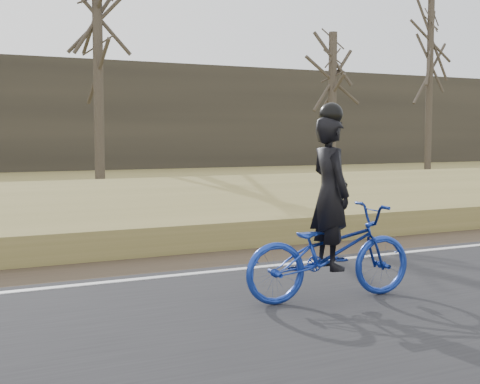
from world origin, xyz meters
name	(u,v)px	position (x,y,z in m)	size (l,w,h in m)	color
ground	(151,286)	(0.00, 0.00, 0.00)	(120.00, 120.00, 0.00)	olive
road	(240,338)	(0.00, -2.50, 0.03)	(120.00, 6.00, 0.06)	black
edge_line	(146,278)	(0.00, 0.20, 0.07)	(120.00, 0.12, 0.01)	silver
shoulder	(123,268)	(0.00, 1.20, 0.02)	(120.00, 1.60, 0.04)	#473A2B
embankment	(75,228)	(0.00, 4.20, 0.22)	(120.00, 5.00, 0.44)	olive
ballast	(38,208)	(0.00, 8.00, 0.23)	(120.00, 3.00, 0.45)	slate
railroad	(38,195)	(0.00, 8.00, 0.53)	(120.00, 2.40, 0.29)	black
cyclist	(330,238)	(1.50, -1.74, 0.75)	(2.08, 0.89, 2.20)	navy
bare_tree_center	(98,73)	(3.56, 15.92, 4.11)	(0.36, 0.36, 8.22)	#453E33
bare_tree_right	(332,107)	(13.30, 15.44, 3.08)	(0.36, 0.36, 6.16)	#453E33
bare_tree_far_right	(429,86)	(22.29, 19.54, 4.49)	(0.36, 0.36, 8.98)	#453E33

